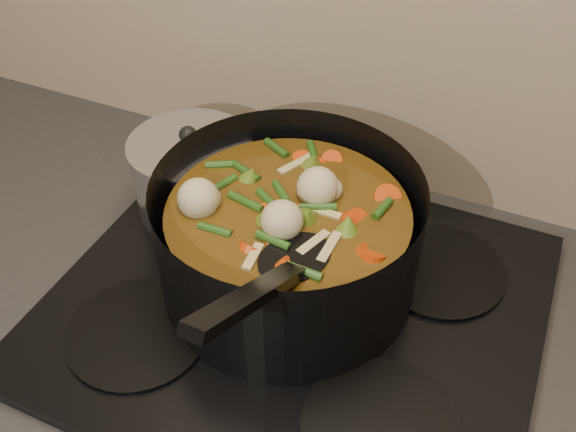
% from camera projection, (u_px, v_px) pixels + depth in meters
% --- Properties ---
extents(stovetop, '(0.62, 0.54, 0.03)m').
position_uv_depth(stovetop, '(296.00, 305.00, 0.85)').
color(stovetop, black).
rests_on(stovetop, counter).
extents(stockpot, '(0.40, 0.49, 0.25)m').
position_uv_depth(stockpot, '(288.00, 240.00, 0.82)').
color(stockpot, black).
rests_on(stockpot, stovetop).
extents(saucepan, '(0.18, 0.18, 0.15)m').
position_uv_depth(saucepan, '(193.00, 176.00, 0.95)').
color(saucepan, silver).
rests_on(saucepan, stovetop).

